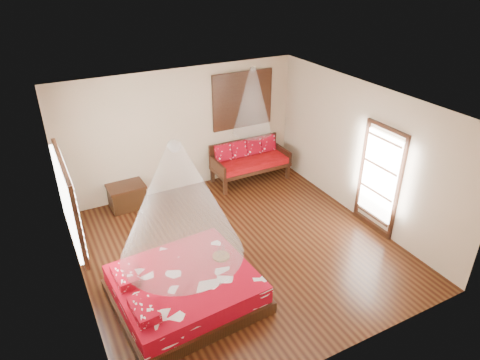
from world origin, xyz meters
name	(u,v)px	position (x,y,z in m)	size (l,w,h in m)	color
room	(239,183)	(0.00, 0.00, 1.40)	(5.54, 5.54, 2.84)	black
bed	(184,289)	(-1.40, -0.81, 0.25)	(2.27, 2.08, 0.64)	black
daybed	(249,159)	(1.51, 2.38, 0.52)	(1.83, 0.81, 0.95)	black
storage_chest	(127,196)	(-1.46, 2.45, 0.27)	(0.79, 0.59, 0.53)	black
shutter_panel	(243,100)	(1.51, 2.72, 1.90)	(1.52, 0.06, 1.32)	black
window_left	(70,200)	(-2.71, 0.20, 1.70)	(0.10, 1.74, 1.34)	black
glazed_door	(379,180)	(2.72, -0.60, 1.07)	(0.08, 1.02, 2.16)	black
wine_tray	(221,254)	(-0.68, -0.65, 0.56)	(0.29, 0.29, 0.23)	brown
mosquito_net_main	(179,202)	(-1.38, -0.81, 1.85)	(1.83, 1.83, 1.80)	white
mosquito_net_daybed	(253,101)	(1.51, 2.25, 2.00)	(0.89, 0.89, 1.50)	white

